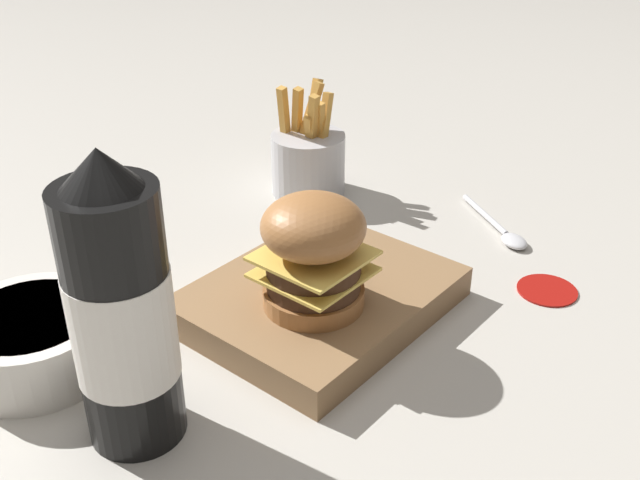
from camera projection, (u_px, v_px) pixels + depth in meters
The scene contains 8 objects.
ground_plane at pixel (389, 308), 0.75m from camera, with size 6.00×6.00×0.00m, color #B7B2A8.
serving_board at pixel (320, 298), 0.74m from camera, with size 0.25×0.20×0.03m.
burger at pixel (313, 252), 0.68m from camera, with size 0.10×0.10×0.11m.
ketchup_bottle at pixel (122, 314), 0.55m from camera, with size 0.08×0.08×0.24m.
fries_basket at pixel (308, 160), 0.97m from camera, with size 0.10×0.10×0.14m.
side_bowl at pixel (34, 339), 0.66m from camera, with size 0.14×0.14×0.05m.
spoon at pixel (504, 232), 0.88m from camera, with size 0.09×0.13×0.01m.
ketchup_puddle at pixel (547, 289), 0.78m from camera, with size 0.06×0.06×0.00m.
Camera 1 is at (-0.52, -0.34, 0.43)m, focal length 42.00 mm.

